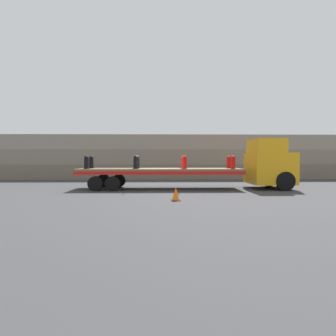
{
  "coord_description": "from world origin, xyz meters",
  "views": [
    {
      "loc": [
        0.15,
        -16.77,
        1.93
      ],
      "look_at": [
        0.5,
        0.0,
        1.33
      ],
      "focal_mm": 28.0,
      "sensor_mm": 36.0,
      "label": 1
    }
  ],
  "objects_px": {
    "fire_hydrant_red_far_3": "(229,162)",
    "fire_hydrant_black_far_1": "(137,162)",
    "truck_cab": "(270,164)",
    "fire_hydrant_black_far_0": "(91,162)",
    "fire_hydrant_black_near_1": "(136,162)",
    "fire_hydrant_red_near_2": "(185,162)",
    "traffic_cone": "(176,194)",
    "fire_hydrant_red_far_2": "(183,162)",
    "flatbed_trailer": "(149,172)",
    "fire_hydrant_red_near_3": "(233,162)",
    "fire_hydrant_black_near_0": "(86,162)"
  },
  "relations": [
    {
      "from": "truck_cab",
      "to": "fire_hydrant_red_far_2",
      "type": "relative_size",
      "value": 3.87
    },
    {
      "from": "truck_cab",
      "to": "fire_hydrant_black_near_1",
      "type": "xyz_separation_m",
      "value": [
        -8.64,
        -0.54,
        0.1
      ]
    },
    {
      "from": "flatbed_trailer",
      "to": "fire_hydrant_black_near_0",
      "type": "xyz_separation_m",
      "value": [
        -3.86,
        -0.54,
        0.64
      ]
    },
    {
      "from": "flatbed_trailer",
      "to": "traffic_cone",
      "type": "distance_m",
      "value": 5.06
    },
    {
      "from": "fire_hydrant_red_far_2",
      "to": "traffic_cone",
      "type": "relative_size",
      "value": 1.31
    },
    {
      "from": "fire_hydrant_black_near_0",
      "to": "fire_hydrant_red_near_3",
      "type": "height_order",
      "value": "same"
    },
    {
      "from": "fire_hydrant_red_near_3",
      "to": "fire_hydrant_red_near_2",
      "type": "bearing_deg",
      "value": 180.0
    },
    {
      "from": "truck_cab",
      "to": "fire_hydrant_red_near_3",
      "type": "bearing_deg",
      "value": -168.12
    },
    {
      "from": "fire_hydrant_red_far_3",
      "to": "fire_hydrant_red_near_2",
      "type": "bearing_deg",
      "value": -160.29
    },
    {
      "from": "fire_hydrant_red_far_3",
      "to": "fire_hydrant_black_far_1",
      "type": "bearing_deg",
      "value": 180.0
    },
    {
      "from": "fire_hydrant_black_near_0",
      "to": "fire_hydrant_red_near_3",
      "type": "distance_m",
      "value": 9.1
    },
    {
      "from": "fire_hydrant_red_near_2",
      "to": "fire_hydrant_black_near_0",
      "type": "bearing_deg",
      "value": 180.0
    },
    {
      "from": "fire_hydrant_black_far_0",
      "to": "fire_hydrant_red_far_3",
      "type": "bearing_deg",
      "value": 0.0
    },
    {
      "from": "flatbed_trailer",
      "to": "fire_hydrant_red_near_3",
      "type": "relative_size",
      "value": 12.53
    },
    {
      "from": "truck_cab",
      "to": "fire_hydrant_black_far_0",
      "type": "distance_m",
      "value": 11.69
    },
    {
      "from": "flatbed_trailer",
      "to": "fire_hydrant_black_near_1",
      "type": "height_order",
      "value": "fire_hydrant_black_near_1"
    },
    {
      "from": "flatbed_trailer",
      "to": "fire_hydrant_red_far_3",
      "type": "relative_size",
      "value": 12.53
    },
    {
      "from": "fire_hydrant_black_near_0",
      "to": "traffic_cone",
      "type": "relative_size",
      "value": 1.31
    },
    {
      "from": "fire_hydrant_black_far_0",
      "to": "flatbed_trailer",
      "type": "bearing_deg",
      "value": -8.02
    },
    {
      "from": "fire_hydrant_black_far_1",
      "to": "traffic_cone",
      "type": "relative_size",
      "value": 1.31
    },
    {
      "from": "flatbed_trailer",
      "to": "fire_hydrant_black_near_0",
      "type": "distance_m",
      "value": 3.95
    },
    {
      "from": "fire_hydrant_red_near_2",
      "to": "fire_hydrant_red_far_2",
      "type": "height_order",
      "value": "same"
    },
    {
      "from": "fire_hydrant_black_far_1",
      "to": "fire_hydrant_red_far_2",
      "type": "xyz_separation_m",
      "value": [
        3.03,
        0.0,
        0.0
      ]
    },
    {
      "from": "fire_hydrant_red_near_3",
      "to": "traffic_cone",
      "type": "bearing_deg",
      "value": -131.78
    },
    {
      "from": "fire_hydrant_black_near_0",
      "to": "fire_hydrant_black_near_1",
      "type": "distance_m",
      "value": 3.03
    },
    {
      "from": "fire_hydrant_black_far_1",
      "to": "fire_hydrant_red_near_2",
      "type": "bearing_deg",
      "value": -19.71
    },
    {
      "from": "fire_hydrant_black_far_0",
      "to": "fire_hydrant_red_near_3",
      "type": "xyz_separation_m",
      "value": [
        9.1,
        -1.09,
        0.0
      ]
    },
    {
      "from": "fire_hydrant_red_near_2",
      "to": "traffic_cone",
      "type": "xyz_separation_m",
      "value": [
        -0.76,
        -4.25,
        -1.4
      ]
    },
    {
      "from": "truck_cab",
      "to": "fire_hydrant_red_near_2",
      "type": "height_order",
      "value": "truck_cab"
    },
    {
      "from": "fire_hydrant_red_far_3",
      "to": "fire_hydrant_red_far_2",
      "type": "bearing_deg",
      "value": 180.0
    },
    {
      "from": "fire_hydrant_red_near_3",
      "to": "fire_hydrant_black_far_1",
      "type": "bearing_deg",
      "value": 169.85
    },
    {
      "from": "fire_hydrant_red_near_3",
      "to": "fire_hydrant_red_far_3",
      "type": "bearing_deg",
      "value": 90.0
    },
    {
      "from": "traffic_cone",
      "to": "fire_hydrant_red_near_3",
      "type": "bearing_deg",
      "value": 48.22
    },
    {
      "from": "fire_hydrant_red_near_2",
      "to": "fire_hydrant_red_near_3",
      "type": "relative_size",
      "value": 1.0
    },
    {
      "from": "fire_hydrant_black_near_1",
      "to": "traffic_cone",
      "type": "height_order",
      "value": "fire_hydrant_black_near_1"
    },
    {
      "from": "flatbed_trailer",
      "to": "fire_hydrant_red_far_2",
      "type": "relative_size",
      "value": 12.53
    },
    {
      "from": "fire_hydrant_black_near_1",
      "to": "truck_cab",
      "type": "bearing_deg",
      "value": 3.59
    },
    {
      "from": "fire_hydrant_black_near_1",
      "to": "traffic_cone",
      "type": "bearing_deg",
      "value": -61.88
    },
    {
      "from": "fire_hydrant_black_near_1",
      "to": "traffic_cone",
      "type": "xyz_separation_m",
      "value": [
        2.27,
        -4.25,
        -1.4
      ]
    },
    {
      "from": "fire_hydrant_red_near_2",
      "to": "fire_hydrant_black_near_1",
      "type": "bearing_deg",
      "value": 180.0
    },
    {
      "from": "fire_hydrant_red_far_2",
      "to": "traffic_cone",
      "type": "distance_m",
      "value": 5.56
    },
    {
      "from": "fire_hydrant_black_far_0",
      "to": "fire_hydrant_black_near_1",
      "type": "height_order",
      "value": "same"
    },
    {
      "from": "fire_hydrant_red_near_2",
      "to": "fire_hydrant_red_far_3",
      "type": "relative_size",
      "value": 1.0
    },
    {
      "from": "fire_hydrant_black_far_1",
      "to": "fire_hydrant_red_far_2",
      "type": "distance_m",
      "value": 3.03
    },
    {
      "from": "truck_cab",
      "to": "fire_hydrant_red_near_2",
      "type": "xyz_separation_m",
      "value": [
        -5.61,
        -0.54,
        0.1
      ]
    },
    {
      "from": "flatbed_trailer",
      "to": "fire_hydrant_red_near_2",
      "type": "bearing_deg",
      "value": -13.81
    },
    {
      "from": "traffic_cone",
      "to": "truck_cab",
      "type": "bearing_deg",
      "value": 36.92
    },
    {
      "from": "fire_hydrant_black_far_0",
      "to": "traffic_cone",
      "type": "bearing_deg",
      "value": -45.17
    },
    {
      "from": "fire_hydrant_red_near_2",
      "to": "traffic_cone",
      "type": "relative_size",
      "value": 1.31
    },
    {
      "from": "fire_hydrant_black_near_1",
      "to": "fire_hydrant_black_far_1",
      "type": "xyz_separation_m",
      "value": [
        0.0,
        1.09,
        0.0
      ]
    }
  ]
}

